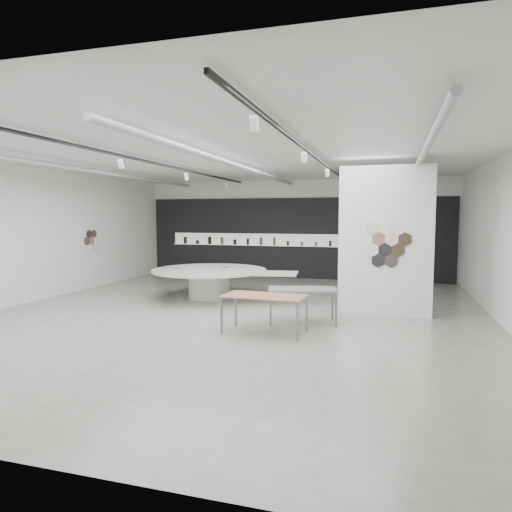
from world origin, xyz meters
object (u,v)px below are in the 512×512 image
(partition_column, at_px, (385,241))
(sample_table_stone, at_px, (302,291))
(kitchen_counter, at_px, (367,269))
(display_island, at_px, (212,279))
(sample_table_wood, at_px, (264,298))

(partition_column, xyz_separation_m, sample_table_stone, (-1.75, -1.39, -1.09))
(kitchen_counter, bearing_deg, display_island, -135.42)
(partition_column, relative_size, sample_table_wood, 2.09)
(kitchen_counter, bearing_deg, partition_column, -86.04)
(partition_column, xyz_separation_m, display_island, (-4.88, 0.92, -1.24))
(display_island, distance_m, kitchen_counter, 6.25)
(sample_table_stone, relative_size, kitchen_counter, 0.95)
(sample_table_wood, relative_size, kitchen_counter, 0.99)
(partition_column, xyz_separation_m, sample_table_wood, (-2.32, -2.53, -1.07))
(partition_column, relative_size, display_island, 0.79)
(sample_table_wood, distance_m, sample_table_stone, 1.27)
(sample_table_stone, height_order, kitchen_counter, kitchen_counter)
(partition_column, distance_m, kitchen_counter, 5.71)
(partition_column, height_order, sample_table_wood, partition_column)
(display_island, relative_size, kitchen_counter, 2.64)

